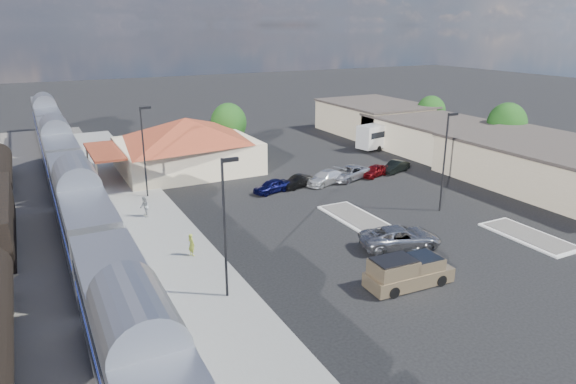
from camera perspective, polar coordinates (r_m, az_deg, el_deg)
name	(u,v)px	position (r m, az deg, el deg)	size (l,w,h in m)	color
ground	(328,234)	(42.14, 4.44, -4.65)	(280.00, 280.00, 0.00)	black
railbed	(41,246)	(44.05, -25.79, -5.38)	(16.00, 100.00, 0.12)	#4C4944
platform	(163,234)	(43.06, -13.70, -4.50)	(5.50, 92.00, 0.18)	gray
passenger_train	(81,215)	(40.94, -22.01, -2.37)	(3.00, 104.00, 5.55)	silver
station_depot	(186,144)	(60.63, -11.26, 5.23)	(18.35, 12.24, 6.20)	beige
buildings_east	(457,140)	(69.23, 18.28, 5.51)	(14.40, 51.40, 4.80)	#C6B28C
traffic_island_south	(355,217)	(45.71, 7.41, -2.76)	(3.30, 7.50, 0.21)	silver
traffic_island_north	(529,236)	(45.63, 25.18, -4.45)	(3.30, 7.50, 0.21)	silver
lamp_plat_s	(226,218)	(30.67, -6.94, -2.88)	(1.08, 0.25, 9.00)	black
lamp_plat_n	(144,145)	(51.11, -15.69, 5.07)	(1.08, 0.25, 9.00)	black
lamp_lot	(446,154)	(47.71, 17.12, 4.05)	(1.08, 0.25, 9.00)	black
tree_east_b	(507,124)	(71.77, 23.14, 6.98)	(4.94, 4.94, 6.96)	#382314
tree_east_c	(431,112)	(81.35, 15.57, 8.58)	(4.41, 4.41, 6.21)	#382314
tree_depot	(229,123)	(68.36, -6.62, 7.65)	(4.71, 4.71, 6.63)	#382314
pickup_truck	(409,272)	(34.65, 13.31, -8.62)	(5.93, 2.40, 2.02)	#927B5A
suv	(400,238)	(40.02, 12.38, -4.98)	(2.84, 6.17, 1.71)	gray
coach_bus	(389,133)	(73.07, 11.14, 6.48)	(11.06, 4.61, 3.47)	silver
person_a	(191,244)	(38.15, -10.68, -5.75)	(0.62, 0.41, 1.70)	#C4D141
person_b	(145,207)	(46.57, -15.65, -1.58)	(0.91, 0.71, 1.88)	silver
parked_car_a	(272,186)	(52.04, -1.84, 0.66)	(1.61, 4.01, 1.36)	#0B0D3B
parked_car_b	(298,182)	(53.69, 1.11, 1.16)	(1.35, 3.87, 1.27)	black
parked_car_c	(326,178)	(54.94, 4.20, 1.62)	(2.04, 5.02, 1.46)	silver
parked_car_d	(349,173)	(56.85, 6.80, 2.12)	(2.49, 5.39, 1.50)	#9C9EA5
parked_car_e	(374,171)	(58.44, 9.57, 2.35)	(1.57, 3.91, 1.33)	maroon
parked_car_f	(395,167)	(60.58, 11.84, 2.78)	(1.41, 4.05, 1.33)	black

